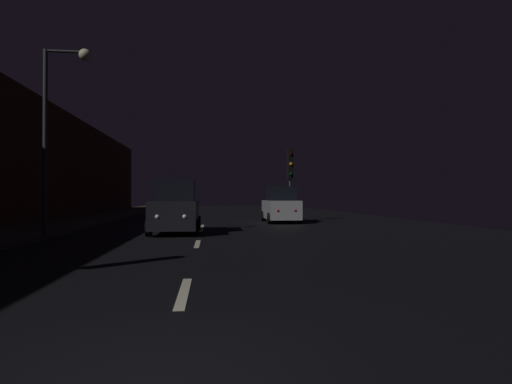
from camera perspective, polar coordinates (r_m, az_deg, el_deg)
name	(u,v)px	position (r m, az deg, el deg)	size (l,w,h in m)	color
ground	(204,220)	(28.36, -7.05, -3.77)	(27.85, 84.00, 0.02)	black
sidewalk_left	(85,219)	(29.50, -22.26, -3.44)	(4.40, 84.00, 0.15)	#38332B
building_facade_left	(18,155)	(27.14, -29.58, 4.34)	(0.80, 63.00, 7.72)	#472319
lane_centerline	(199,239)	(15.58, -7.77, -6.29)	(0.16, 17.31, 0.01)	beige
traffic_light_far_right	(290,169)	(26.64, 4.66, 3.09)	(0.36, 0.48, 4.55)	#38383A
streetlamp_overhead	(58,112)	(17.31, -25.28, 9.86)	(1.70, 0.44, 7.03)	#2D2D30
car_approaching_headlights	(176,209)	(18.18, -10.86, -2.30)	(2.03, 4.40, 2.21)	black
car_parked_right_far	(281,206)	(25.29, 3.37, -1.91)	(1.96, 4.25, 2.14)	#A5A8AD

